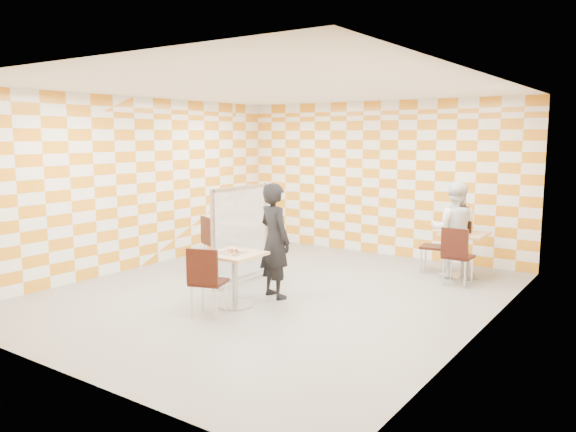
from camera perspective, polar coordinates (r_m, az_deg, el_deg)
The scene contains 15 objects.
room_shell at distance 8.62m, azimuth 0.75°, elevation 2.62°, with size 7.00×7.00×7.00m.
main_table at distance 7.74m, azimuth -5.46°, elevation -5.49°, with size 0.70×0.70×0.75m.
second_table at distance 9.71m, azimuth 17.38°, elevation -3.04°, with size 0.70×0.70×0.75m.
empty_table at distance 10.35m, azimuth -4.91°, elevation -2.01°, with size 0.70×0.70×0.75m.
chair_main_front at distance 7.28m, azimuth -8.35°, elevation -6.13°, with size 0.54×0.55×0.92m.
chair_second_front at distance 9.12m, azimuth 16.75°, elevation -3.49°, with size 0.43×0.44×0.92m.
chair_second_side at distance 9.87m, azimuth 15.14°, elevation -2.56°, with size 0.49×0.48×0.92m.
chair_empty_near at distance 9.99m, azimuth -7.73°, elevation -2.22°, with size 0.56×0.57×0.92m.
chair_empty_far at distance 10.92m, azimuth -2.15°, elevation -1.27°, with size 0.54×0.55×0.92m.
partition at distance 8.95m, azimuth -4.83°, elevation -1.79°, with size 0.08×1.38×1.55m.
man_dark at distance 8.09m, azimuth -1.36°, elevation -2.52°, with size 0.61×0.40×1.67m, color black.
man_white at distance 9.62m, azimuth 16.53°, elevation -1.36°, with size 0.77×0.60×1.59m, color white.
pizza_on_foil at distance 7.68m, azimuth -5.56°, elevation -3.64°, with size 0.40×0.40×0.04m.
sport_bottle at distance 9.83m, azimuth 16.95°, elevation -0.94°, with size 0.06×0.06×0.20m.
soda_bottle at distance 9.65m, azimuth 17.96°, elevation -1.05°, with size 0.07×0.07×0.23m.
Camera 1 is at (4.79, -6.58, 2.33)m, focal length 35.00 mm.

